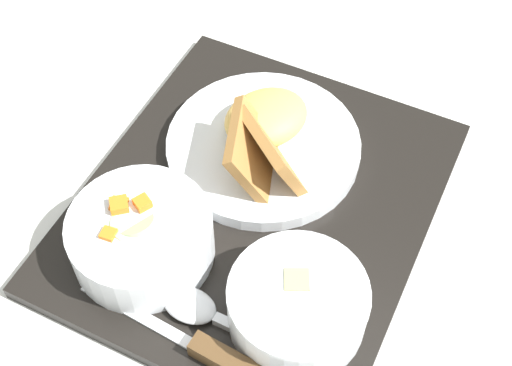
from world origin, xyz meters
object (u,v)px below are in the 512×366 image
(bowl_soup, at_px, (298,303))
(spoon, at_px, (212,316))
(knife, at_px, (212,354))
(bowl_salad, at_px, (140,236))
(plate_main, at_px, (264,141))

(bowl_soup, distance_m, spoon, 0.08)
(knife, bearing_deg, bowl_soup, -123.04)
(bowl_salad, relative_size, spoon, 0.80)
(bowl_salad, relative_size, bowl_soup, 1.09)
(bowl_salad, distance_m, knife, 0.13)
(bowl_salad, distance_m, plate_main, 0.17)
(bowl_soup, height_order, spoon, bowl_soup)
(bowl_soup, height_order, plate_main, plate_main)
(knife, height_order, spoon, knife)
(bowl_salad, xyz_separation_m, knife, (-0.07, -0.11, -0.02))
(plate_main, relative_size, spoon, 1.21)
(bowl_soup, relative_size, plate_main, 0.61)
(knife, relative_size, spoon, 1.12)
(bowl_salad, distance_m, bowl_soup, 0.16)
(knife, bearing_deg, bowl_salad, -27.02)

